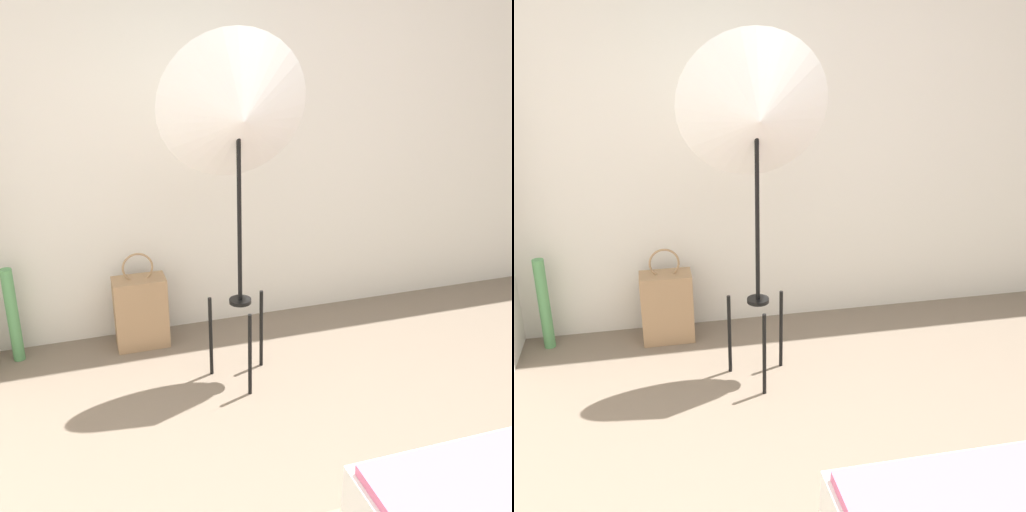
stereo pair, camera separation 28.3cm
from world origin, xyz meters
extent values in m
cube|color=silver|center=(0.00, 2.21, 1.30)|extent=(8.00, 0.05, 2.60)
cylinder|color=black|center=(-0.43, 1.32, 0.23)|extent=(0.02, 0.02, 0.46)
cylinder|color=black|center=(-0.57, 1.57, 0.23)|extent=(0.02, 0.02, 0.46)
cylinder|color=black|center=(-0.28, 1.57, 0.23)|extent=(0.02, 0.02, 0.46)
cylinder|color=black|center=(-0.43, 1.48, 0.46)|extent=(0.12, 0.12, 0.02)
cylinder|color=black|center=(-0.43, 1.48, 0.94)|extent=(0.02, 0.02, 0.96)
cone|color=white|center=(-0.43, 1.48, 1.42)|extent=(0.74, 0.38, 0.77)
cube|color=#9E7A56|center=(-0.88, 2.01, 0.22)|extent=(0.30, 0.17, 0.43)
torus|color=#9E7A56|center=(-0.88, 2.01, 0.50)|extent=(0.18, 0.01, 0.18)
cylinder|color=#56995B|center=(-1.59, 2.06, 0.28)|extent=(0.06, 0.06, 0.56)
camera|label=1|loc=(-1.22, -1.22, 1.80)|focal=42.00mm
camera|label=2|loc=(-0.94, -1.29, 1.80)|focal=42.00mm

